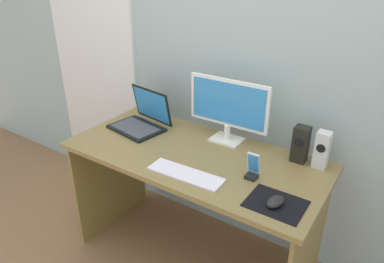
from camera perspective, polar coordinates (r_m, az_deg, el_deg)
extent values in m
plane|color=olive|center=(2.43, 0.24, -19.28)|extent=(8.00, 8.00, 0.00)
cube|color=#9FB4B2|center=(2.12, 6.71, 12.91)|extent=(6.00, 0.04, 2.50)
cube|color=white|center=(2.87, -15.33, 10.67)|extent=(0.82, 0.02, 2.02)
cube|color=olive|center=(1.97, 0.27, -3.87)|extent=(1.44, 0.67, 0.03)
cube|color=olive|center=(2.55, -12.67, -6.94)|extent=(0.02, 0.63, 0.73)
cube|color=olive|center=(1.99, 17.75, -18.75)|extent=(0.02, 0.63, 0.73)
cube|color=white|center=(2.11, 5.58, -1.28)|extent=(0.18, 0.14, 0.01)
cylinder|color=white|center=(2.08, 5.64, -0.06)|extent=(0.04, 0.04, 0.09)
cube|color=white|center=(2.01, 5.86, 4.58)|extent=(0.49, 0.02, 0.27)
cube|color=#338CD8|center=(2.00, 5.73, 4.50)|extent=(0.45, 0.00, 0.24)
cube|color=silver|center=(1.91, 20.09, -2.77)|extent=(0.07, 0.07, 0.20)
cylinder|color=black|center=(1.87, 19.91, -2.57)|extent=(0.04, 0.00, 0.04)
cube|color=black|center=(1.93, 16.97, -1.95)|extent=(0.08, 0.07, 0.20)
cylinder|color=black|center=(1.89, 16.70, -1.78)|extent=(0.05, 0.00, 0.05)
cube|color=black|center=(2.26, -8.89, 0.52)|extent=(0.36, 0.28, 0.02)
cube|color=#47474C|center=(2.25, -9.13, 0.65)|extent=(0.31, 0.22, 0.00)
cube|color=black|center=(2.29, -6.47, 4.25)|extent=(0.33, 0.10, 0.22)
cube|color=#338CD8|center=(2.29, -6.56, 4.23)|extent=(0.30, 0.08, 0.19)
cube|color=white|center=(1.77, -1.04, -6.84)|extent=(0.40, 0.14, 0.01)
cube|color=black|center=(1.63, 13.27, -11.16)|extent=(0.25, 0.20, 0.00)
ellipsoid|color=black|center=(1.61, 13.20, -10.88)|extent=(0.08, 0.11, 0.04)
cube|color=black|center=(1.77, 9.49, -7.11)|extent=(0.06, 0.05, 0.02)
cube|color=silver|center=(1.75, 9.84, -5.02)|extent=(0.06, 0.04, 0.12)
cube|color=#338CD8|center=(1.74, 9.77, -5.06)|extent=(0.05, 0.02, 0.10)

